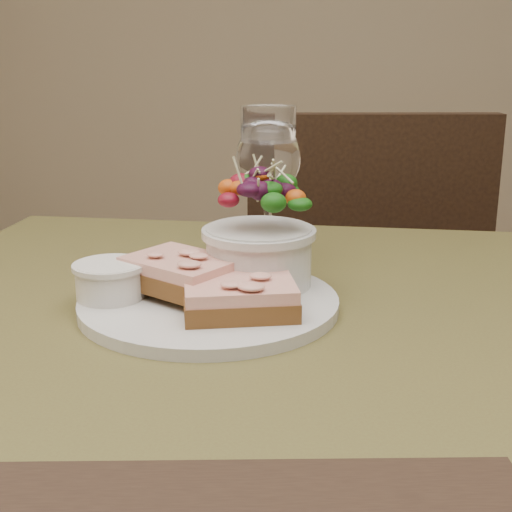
# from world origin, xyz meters

# --- Properties ---
(cafe_table) EXTENTS (0.80, 0.80, 0.75)m
(cafe_table) POSITION_xyz_m (0.00, 0.00, 0.65)
(cafe_table) COLOR #4D4321
(cafe_table) RESTS_ON ground
(chair_far) EXTENTS (0.48, 0.48, 0.90)m
(chair_far) POSITION_xyz_m (0.10, 0.74, 0.29)
(chair_far) COLOR black
(chair_far) RESTS_ON ground
(dinner_plate) EXTENTS (0.26, 0.26, 0.01)m
(dinner_plate) POSITION_xyz_m (-0.04, 0.03, 0.76)
(dinner_plate) COLOR silver
(dinner_plate) RESTS_ON cafe_table
(sandwich_front) EXTENTS (0.12, 0.10, 0.03)m
(sandwich_front) POSITION_xyz_m (-0.00, -0.01, 0.78)
(sandwich_front) COLOR #452412
(sandwich_front) RESTS_ON dinner_plate
(sandwich_back) EXTENTS (0.13, 0.12, 0.03)m
(sandwich_back) POSITION_xyz_m (-0.07, 0.04, 0.79)
(sandwich_back) COLOR #452412
(sandwich_back) RESTS_ON dinner_plate
(ramekin) EXTENTS (0.07, 0.07, 0.04)m
(ramekin) POSITION_xyz_m (-0.14, 0.02, 0.78)
(ramekin) COLOR silver
(ramekin) RESTS_ON dinner_plate
(salad_bowl) EXTENTS (0.11, 0.11, 0.13)m
(salad_bowl) POSITION_xyz_m (0.01, 0.08, 0.82)
(salad_bowl) COLOR silver
(salad_bowl) RESTS_ON dinner_plate
(garnish) EXTENTS (0.05, 0.04, 0.02)m
(garnish) POSITION_xyz_m (-0.11, 0.11, 0.77)
(garnish) COLOR #0F3B0A
(garnish) RESTS_ON dinner_plate
(wine_glass) EXTENTS (0.08, 0.08, 0.18)m
(wine_glass) POSITION_xyz_m (0.00, 0.19, 0.87)
(wine_glass) COLOR white
(wine_glass) RESTS_ON cafe_table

